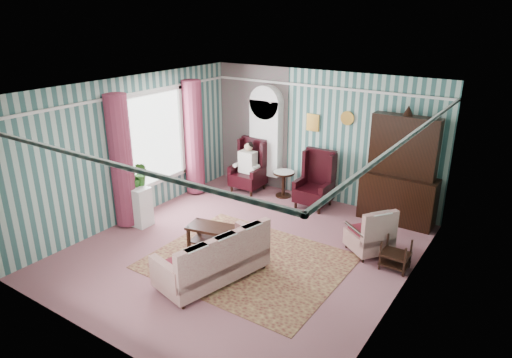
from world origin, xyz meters
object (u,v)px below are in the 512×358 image
Objects in this scene: dresser_hutch at (401,167)px; floral_armchair at (370,228)px; bookcase at (266,143)px; round_side_table at (283,184)px; coffee_table at (213,237)px; plant_stand at (137,206)px; nest_table at (396,254)px; sofa at (212,251)px; wingback_right at (314,180)px; seated_woman at (248,167)px; wingback_left at (248,166)px.

floral_armchair is (0.00, -1.54, -0.71)m from dresser_hutch.
round_side_table is (0.65, -0.24, -0.82)m from bookcase.
bookcase is 2.46× the size of coffee_table.
nest_table is at bearing 13.84° from plant_stand.
round_side_table is at bearing 59.62° from plant_stand.
dresser_hutch is 1.28× the size of sofa.
sofa is 2.02× the size of coffee_table.
bookcase is 2.37× the size of floral_armchair.
sofa is 2.84m from floral_armchair.
round_side_table is 3.60m from nest_table.
wingback_right is 2.17m from floral_armchair.
dresser_hutch is 2.11m from nest_table.
round_side_table is 2.97m from floral_armchair.
coffee_table is at bearing -74.81° from bookcase.
round_side_table is at bearing 151.80° from nest_table.
coffee_table is at bearing -103.91° from wingback_right.
dresser_hutch is 4.37× the size of nest_table.
nest_table is at bearing -37.01° from sofa.
seated_woman reaches higher than coffee_table.
bookcase is at bearing 177.89° from dresser_hutch.
plant_stand is (-1.70, -2.90, 0.10)m from round_side_table.
dresser_hutch is 2.95× the size of plant_stand.
seated_woman is 1.25× the size of floral_armchair.
seated_woman is 3.88m from sofa.
wingback_left reaches higher than nest_table.
plant_stand is at bearing 87.41° from sofa.
sofa is at bearing -69.23° from bookcase.
wingback_left reaches higher than plant_stand.
plant_stand is 4.55m from floral_armchair.
bookcase reaches higher than sofa.
round_side_table is at bearing -20.27° from bookcase.
seated_woman is 2.19× the size of nest_table.
bookcase reaches higher than wingback_right.
wingback_left is 2.93m from coffee_table.
wingback_right reaches higher than sofa.
sofa reaches higher than coffee_table.
nest_table is (2.32, -1.55, -0.35)m from wingback_right.
dresser_hutch reaches higher than sofa.
wingback_right reaches higher than coffee_table.
floral_armchair reaches higher than round_side_table.
dresser_hutch is at bearing 35.08° from plant_stand.
round_side_table is 0.64× the size of floral_armchair.
plant_stand is (-2.55, -2.75, -0.22)m from wingback_right.
wingback_left is at bearing -175.59° from dresser_hutch.
coffee_table is at bearing -68.00° from seated_woman.
bookcase is 4.15× the size of nest_table.
bookcase reaches higher than nest_table.
plant_stand is at bearing -106.22° from seated_woman.
dresser_hutch reaches higher than coffee_table.
dresser_hutch is at bearing 36.46° from floral_armchair.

